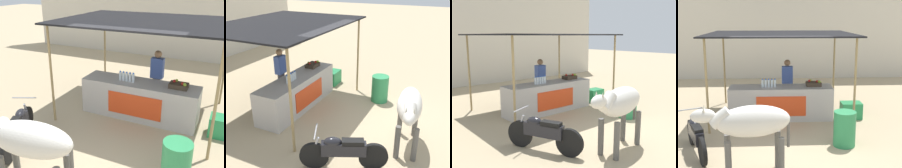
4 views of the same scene
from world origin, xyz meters
TOP-DOWN VIEW (x-y plane):
  - ground_plane at (0.00, 0.00)m, footprint 60.00×60.00m
  - stall_counter at (0.00, 2.20)m, footprint 3.00×0.82m
  - stall_awning at (0.00, 2.50)m, footprint 4.20×3.20m
  - water_bottle_row at (-0.35, 2.15)m, footprint 0.43×0.07m
  - fruit_crate at (0.97, 2.25)m, footprint 0.44×0.32m
  - vendor_behind_counter at (0.22, 2.95)m, footprint 0.34×0.22m
  - cooler_box at (2.08, 2.10)m, footprint 0.60×0.44m
  - water_barrel at (1.44, 0.12)m, footprint 0.52×0.52m
  - cow at (-0.65, -1.16)m, footprint 1.85×0.75m
  - motorcycle_parked at (-1.92, -0.15)m, footprint 0.89×1.67m

SIDE VIEW (x-z plane):
  - ground_plane at x=0.00m, z-range 0.00..0.00m
  - cooler_box at x=2.08m, z-range 0.00..0.48m
  - water_barrel at x=1.44m, z-range 0.00..0.83m
  - motorcycle_parked at x=-1.92m, z-range -0.02..0.88m
  - stall_counter at x=0.00m, z-range 0.00..0.96m
  - vendor_behind_counter at x=0.22m, z-range 0.02..1.67m
  - fruit_crate at x=0.97m, z-range 0.94..1.12m
  - cow at x=-0.65m, z-range 0.32..1.75m
  - water_bottle_row at x=-0.35m, z-range 0.95..1.20m
  - stall_awning at x=0.00m, z-range 1.15..3.64m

